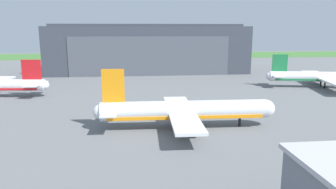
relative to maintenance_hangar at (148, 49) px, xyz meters
name	(u,v)px	position (x,y,z in m)	size (l,w,h in m)	color
ground_plane	(170,120)	(0.82, -86.88, -11.09)	(440.00, 440.00, 0.00)	slate
grass_field_strip	(144,56)	(0.82, 93.91, -11.05)	(440.00, 56.00, 0.08)	#417534
maintenance_hangar	(148,49)	(0.00, 0.00, 0.00)	(93.64, 33.95, 23.10)	#383D47
airliner_near_right	(185,111)	(3.25, -93.29, -7.39)	(38.77, 29.31, 12.75)	silver
airliner_far_right	(328,77)	(61.74, -52.50, -7.30)	(43.25, 36.79, 11.80)	white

